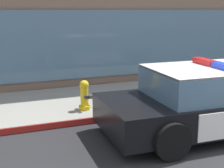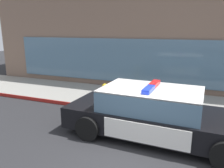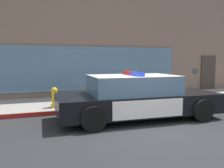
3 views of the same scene
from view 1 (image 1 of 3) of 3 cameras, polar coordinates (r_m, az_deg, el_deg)
sidewalk at (r=9.47m, az=6.27°, el=-1.94°), size 48.00×3.01×0.15m
curb_red_paint at (r=8.21m, az=11.18°, el=-4.50°), size 28.80×0.04×0.14m
police_cruiser at (r=7.14m, az=18.26°, el=-2.56°), size 5.15×2.25×1.49m
fire_hydrant at (r=7.77m, az=-4.89°, el=-2.03°), size 0.34×0.39×0.73m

